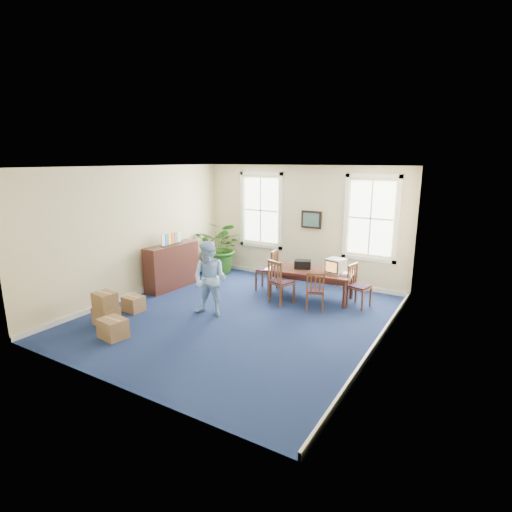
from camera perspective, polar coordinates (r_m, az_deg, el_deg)
The scene contains 25 objects.
floor at distance 8.84m, azimuth -2.58°, elevation -8.62°, with size 6.50×6.50×0.00m, color navy.
ceiling at distance 8.18m, azimuth -2.82°, elevation 12.61°, with size 6.50×6.50×0.00m, color white.
wall_back at distance 11.17m, azimuth 6.56°, elevation 4.56°, with size 6.50×6.50×0.00m, color beige.
wall_front at distance 6.02m, azimuth -20.06°, elevation -4.07°, with size 6.50×6.50×0.00m, color beige.
wall_left at distance 10.30m, azimuth -16.79°, elevation 3.30°, with size 6.50×6.50×0.00m, color beige.
wall_right at distance 7.20m, azimuth 17.66°, elevation -1.05°, with size 6.50×6.50×0.00m, color beige.
baseboard_back at distance 11.49m, azimuth 6.29°, elevation -3.06°, with size 6.00×0.04×0.12m, color white.
baseboard_left at distance 10.65m, azimuth -16.11°, elevation -4.89°, with size 0.04×6.50×0.12m, color white.
baseboard_right at distance 7.72m, azimuth 16.60°, elevation -12.15°, with size 0.04×6.50×0.12m, color white.
window_left at distance 11.70m, azimuth 0.72°, elevation 6.54°, with size 1.40×0.12×2.20m, color white, non-canonical shape.
window_right at distance 10.48m, azimuth 16.09°, elevation 5.18°, with size 1.40×0.12×2.20m, color white, non-canonical shape.
wall_picture at distance 10.98m, azimuth 7.90°, elevation 5.16°, with size 0.58×0.06×0.48m, color black, non-canonical shape.
conference_table at distance 9.96m, azimuth 7.73°, elevation -3.95°, with size 2.09×0.95×0.71m, color #462019, non-canonical shape.
crt_tv at distance 9.65m, azimuth 11.31°, elevation -1.40°, with size 0.39×0.42×0.35m, color #B7B7BC, non-canonical shape.
game_console at distance 9.55m, azimuth 12.78°, elevation -2.53°, with size 0.18×0.22×0.06m, color white.
equipment_bag at distance 9.97m, azimuth 6.67°, elevation -1.17°, with size 0.40×0.26×0.20m, color black.
chair_near_left at distance 9.46m, azimuth 3.68°, elevation -3.67°, with size 0.48×0.48×1.07m, color brown, non-canonical shape.
chair_near_right at distance 9.15m, azimuth 8.45°, elevation -4.89°, with size 0.41×0.41×0.92m, color brown, non-canonical shape.
chair_end_left at distance 10.43m, azimuth 1.53°, elevation -1.97°, with size 0.48×0.48×1.08m, color brown, non-canonical shape.
chair_end_right at distance 9.53m, azimuth 14.60°, elevation -4.21°, with size 0.44×0.44×0.99m, color brown, non-canonical shape.
man at distance 8.69m, azimuth -6.60°, elevation -3.32°, with size 0.81×0.62×1.65m, color #97C1F0.
credenza at distance 10.81m, azimuth -11.91°, elevation -1.23°, with size 0.45×1.59×1.25m, color #462019.
brochure_rack at distance 10.62m, azimuth -12.03°, elevation 2.87°, with size 0.13×0.74×0.33m, color #99999E, non-canonical shape.
potted_plant at distance 11.97m, azimuth -4.94°, elevation 1.27°, with size 1.42×1.24×1.59m, color #1F4D13.
cardboard_boxes at distance 8.78m, azimuth -19.48°, elevation -7.02°, with size 1.27×1.27×0.73m, color olive, non-canonical shape.
Camera 1 is at (4.52, -6.81, 3.34)m, focal length 28.00 mm.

